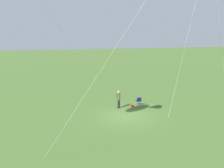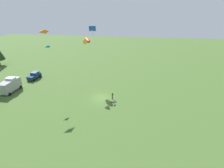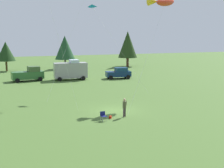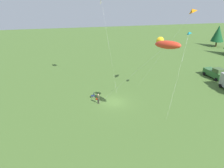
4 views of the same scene
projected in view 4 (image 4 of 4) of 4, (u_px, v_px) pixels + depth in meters
ground_plane at (114, 102)px, 36.47m from camera, size 160.00×160.00×0.00m
person_kite_flyer at (98, 98)px, 35.62m from camera, size 0.55×0.48×1.74m
folding_chair at (93, 95)px, 37.76m from camera, size 0.55×0.55×0.82m
backpack_on_grass at (97, 99)px, 37.24m from camera, size 0.35×0.39×0.22m
truck_green_flatbed at (215, 73)px, 46.08m from camera, size 5.18×2.83×2.34m
kite_large_fish at (166, 44)px, 25.97m from camera, size 9.79×8.89×11.98m
kite_diamond_blue at (101, 1)px, 37.09m from camera, size 4.78×2.50×16.56m
kite_delta_orange at (192, 11)px, 32.24m from camera, size 7.68×6.21×14.87m
kite_delta_teal at (189, 33)px, 33.23m from camera, size 6.54×5.82×11.50m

